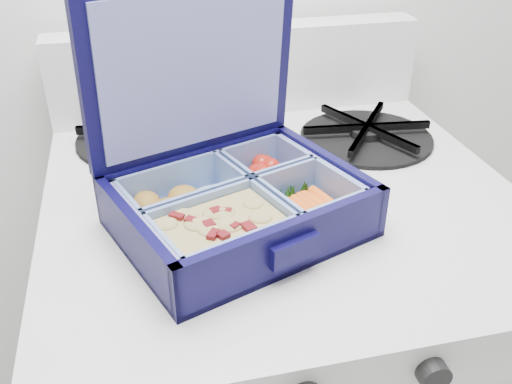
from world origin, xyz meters
name	(u,v)px	position (x,y,z in m)	size (l,w,h in m)	color
bento_box	(239,206)	(0.40, 1.63, 0.85)	(0.24, 0.19, 0.06)	#0A0736
burner_grate	(367,131)	(0.61, 1.81, 0.83)	(0.18, 0.18, 0.03)	black
burner_grate_rear	(145,134)	(0.32, 1.87, 0.83)	(0.19, 0.19, 0.02)	black
fork	(222,159)	(0.41, 1.79, 0.82)	(0.03, 0.19, 0.01)	silver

